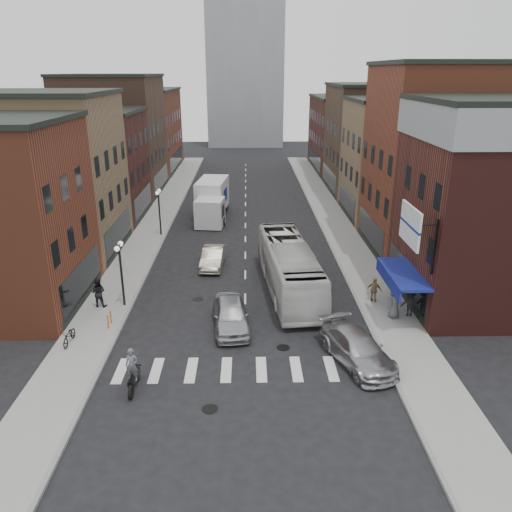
{
  "coord_description": "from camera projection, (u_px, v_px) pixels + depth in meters",
  "views": [
    {
      "loc": [
        0.15,
        -23.77,
        13.63
      ],
      "look_at": [
        0.68,
        4.6,
        3.06
      ],
      "focal_mm": 35.0,
      "sensor_mm": 36.0,
      "label": 1
    }
  ],
  "objects": [
    {
      "name": "sidewalk_right",
      "position": [
        334.0,
        221.0,
        47.76
      ],
      "size": [
        3.0,
        74.0,
        0.15
      ],
      "primitive_type": "cube",
      "color": "gray",
      "rests_on": "ground"
    },
    {
      "name": "box_truck",
      "position": [
        212.0,
        201.0,
        48.22
      ],
      "size": [
        3.15,
        8.6,
        3.64
      ],
      "rotation": [
        0.0,
        0.0,
        -0.11
      ],
      "color": "silver",
      "rests_on": "ground"
    },
    {
      "name": "bike_rack",
      "position": [
        109.0,
        319.0,
        27.91
      ],
      "size": [
        0.08,
        0.68,
        0.8
      ],
      "color": "#D8590C",
      "rests_on": "sidewalk_left"
    },
    {
      "name": "bldg_left_far_a",
      "position": [
        115.0,
        135.0,
        57.23
      ],
      "size": [
        10.3,
        12.2,
        13.3
      ],
      "color": "#493124",
      "rests_on": "ground"
    },
    {
      "name": "bldg_left_far_b",
      "position": [
        140.0,
        130.0,
        70.69
      ],
      "size": [
        10.3,
        16.2,
        11.3
      ],
      "color": "brown",
      "rests_on": "ground"
    },
    {
      "name": "crosswalk_stripes",
      "position": [
        245.0,
        370.0,
        24.21
      ],
      "size": [
        12.0,
        2.2,
        0.01
      ],
      "primitive_type": "cube",
      "color": "silver",
      "rests_on": "ground"
    },
    {
      "name": "streetlamp_near",
      "position": [
        120.0,
        263.0,
        29.62
      ],
      "size": [
        0.32,
        1.22,
        4.11
      ],
      "color": "black",
      "rests_on": "ground"
    },
    {
      "name": "bldg_right_mid_a",
      "position": [
        442.0,
        161.0,
        37.91
      ],
      "size": [
        10.3,
        10.2,
        14.3
      ],
      "color": "brown",
      "rests_on": "ground"
    },
    {
      "name": "awning_blue",
      "position": [
        400.0,
        275.0,
        28.6
      ],
      "size": [
        1.8,
        5.0,
        0.78
      ],
      "color": "navy",
      "rests_on": "ground"
    },
    {
      "name": "billboard_sign",
      "position": [
        412.0,
        227.0,
        25.5
      ],
      "size": [
        1.52,
        3.0,
        3.7
      ],
      "color": "black",
      "rests_on": "ground"
    },
    {
      "name": "bldg_right_far_b",
      "position": [
        350.0,
        134.0,
        71.4
      ],
      "size": [
        10.3,
        16.2,
        10.3
      ],
      "color": "#411A17",
      "rests_on": "ground"
    },
    {
      "name": "ped_right_a",
      "position": [
        410.0,
        303.0,
        28.94
      ],
      "size": [
        1.07,
        0.55,
        1.65
      ],
      "primitive_type": "imported",
      "rotation": [
        0.0,
        0.0,
        3.12
      ],
      "color": "black",
      "rests_on": "sidewalk_right"
    },
    {
      "name": "ped_right_b",
      "position": [
        374.0,
        290.0,
        30.77
      ],
      "size": [
        1.01,
        0.86,
        1.54
      ],
      "primitive_type": "imported",
      "rotation": [
        0.0,
        0.0,
        2.58
      ],
      "color": "olive",
      "rests_on": "sidewalk_right"
    },
    {
      "name": "bldg_right_corner",
      "position": [
        499.0,
        206.0,
        29.35
      ],
      "size": [
        10.3,
        9.2,
        12.3
      ],
      "color": "#411A17",
      "rests_on": "ground"
    },
    {
      "name": "bldg_left_mid_a",
      "position": [
        47.0,
        176.0,
        37.73
      ],
      "size": [
        10.3,
        10.2,
        12.3
      ],
      "color": "#947452",
      "rests_on": "ground"
    },
    {
      "name": "parked_bicycle",
      "position": [
        69.0,
        336.0,
        26.14
      ],
      "size": [
        0.61,
        1.65,
        0.86
      ],
      "primitive_type": "imported",
      "rotation": [
        0.0,
        0.0,
        -0.02
      ],
      "color": "black",
      "rests_on": "sidewalk_left"
    },
    {
      "name": "distant_tower",
      "position": [
        245.0,
        4.0,
        91.37
      ],
      "size": [
        14.0,
        14.0,
        50.0
      ],
      "primitive_type": "cube",
      "color": "#9399A0",
      "rests_on": "ground"
    },
    {
      "name": "bldg_left_mid_b",
      "position": [
        88.0,
        165.0,
        47.44
      ],
      "size": [
        10.3,
        10.2,
        10.3
      ],
      "color": "#411A17",
      "rests_on": "ground"
    },
    {
      "name": "curb_right",
      "position": [
        318.0,
        222.0,
        47.76
      ],
      "size": [
        0.2,
        74.0,
        0.16
      ],
      "primitive_type": "cube",
      "color": "gray",
      "rests_on": "ground"
    },
    {
      "name": "curb_left",
      "position": [
        172.0,
        223.0,
        47.51
      ],
      "size": [
        0.2,
        74.0,
        0.16
      ],
      "primitive_type": "cube",
      "color": "gray",
      "rests_on": "ground"
    },
    {
      "name": "curb_car",
      "position": [
        357.0,
        349.0,
        24.59
      ],
      "size": [
        3.69,
        5.62,
        1.51
      ],
      "primitive_type": "imported",
      "rotation": [
        0.0,
        0.0,
        0.33
      ],
      "color": "#A2A2A6",
      "rests_on": "ground"
    },
    {
      "name": "ped_left_solo",
      "position": [
        98.0,
        292.0,
        30.08
      ],
      "size": [
        0.94,
        0.6,
        1.85
      ],
      "primitive_type": "imported",
      "rotation": [
        0.0,
        0.0,
        3.05
      ],
      "color": "black",
      "rests_on": "sidewalk_left"
    },
    {
      "name": "sedan_left_far",
      "position": [
        213.0,
        257.0,
        36.73
      ],
      "size": [
        1.76,
        4.39,
        1.42
      ],
      "primitive_type": "imported",
      "rotation": [
        0.0,
        0.0,
        -0.06
      ],
      "color": "beige",
      "rests_on": "ground"
    },
    {
      "name": "bldg_right_far_a",
      "position": [
        374.0,
        139.0,
        57.93
      ],
      "size": [
        10.3,
        12.2,
        12.3
      ],
      "color": "#493124",
      "rests_on": "ground"
    },
    {
      "name": "ground",
      "position": [
        245.0,
        338.0,
        27.02
      ],
      "size": [
        160.0,
        160.0,
        0.0
      ],
      "primitive_type": "plane",
      "color": "black",
      "rests_on": "ground"
    },
    {
      "name": "sidewalk_left",
      "position": [
        156.0,
        222.0,
        47.46
      ],
      "size": [
        3.0,
        74.0,
        0.15
      ],
      "primitive_type": "cube",
      "color": "gray",
      "rests_on": "ground"
    },
    {
      "name": "bldg_right_mid_b",
      "position": [
        401.0,
        159.0,
        47.8
      ],
      "size": [
        10.3,
        10.2,
        11.3
      ],
      "color": "#947452",
      "rests_on": "ground"
    },
    {
      "name": "transit_bus",
      "position": [
        289.0,
        267.0,
        32.42
      ],
      "size": [
        3.77,
        11.81,
        3.23
      ],
      "primitive_type": "imported",
      "rotation": [
        0.0,
        0.0,
        0.09
      ],
      "color": "silver",
      "rests_on": "ground"
    },
    {
      "name": "motorcycle_rider",
      "position": [
        133.0,
        371.0,
        22.36
      ],
      "size": [
        0.6,
        2.08,
        2.12
      ],
      "rotation": [
        0.0,
        0.0,
        -0.06
      ],
      "color": "black",
      "rests_on": "ground"
    },
    {
      "name": "sedan_left_near",
      "position": [
        231.0,
        315.0,
        27.86
      ],
      "size": [
        2.41,
        4.95,
        1.63
      ],
      "primitive_type": "imported",
      "rotation": [
        0.0,
        0.0,
        0.1
      ],
      "color": "#B9B9BE",
      "rests_on": "ground"
    },
    {
      "name": "ped_right_c",
      "position": [
        394.0,
        303.0,
        28.71
      ],
      "size": [
        1.1,
        1.02,
        1.88
      ],
      "primitive_type": "imported",
      "rotation": [
        0.0,
        0.0,
        3.75
      ],
      "color": "#505457",
      "rests_on": "sidewalk_right"
    },
    {
      "name": "streetlamp_far",
      "position": [
        159.0,
        204.0,
        42.74
      ],
      "size": [
        0.32,
        1.22,
        4.11
      ],
      "color": "black",
      "rests_on": "ground"
    }
  ]
}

